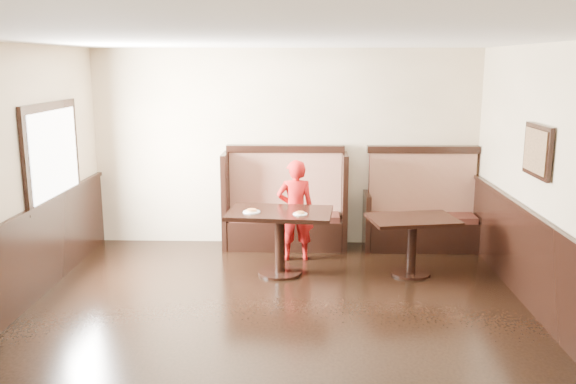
{
  "coord_description": "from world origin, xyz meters",
  "views": [
    {
      "loc": [
        0.3,
        -5.16,
        2.61
      ],
      "look_at": [
        0.07,
        2.35,
        1.0
      ],
      "focal_mm": 38.0,
      "sensor_mm": 36.0,
      "label": 1
    }
  ],
  "objects_px": {
    "booth_main": "(285,211)",
    "child": "(295,210)",
    "booth_neighbor": "(422,215)",
    "table_neighbor": "(412,232)",
    "table_main": "(280,226)"
  },
  "relations": [
    {
      "from": "booth_main",
      "to": "booth_neighbor",
      "type": "xyz_separation_m",
      "value": [
        1.95,
        -0.0,
        -0.05
      ]
    },
    {
      "from": "booth_main",
      "to": "child",
      "type": "relative_size",
      "value": 1.29
    },
    {
      "from": "table_main",
      "to": "child",
      "type": "height_order",
      "value": "child"
    },
    {
      "from": "booth_main",
      "to": "child",
      "type": "distance_m",
      "value": 0.64
    },
    {
      "from": "booth_main",
      "to": "table_neighbor",
      "type": "bearing_deg",
      "value": -35.47
    },
    {
      "from": "table_neighbor",
      "to": "child",
      "type": "xyz_separation_m",
      "value": [
        -1.46,
        0.55,
        0.13
      ]
    },
    {
      "from": "booth_main",
      "to": "child",
      "type": "height_order",
      "value": "booth_main"
    },
    {
      "from": "booth_neighbor",
      "to": "table_neighbor",
      "type": "height_order",
      "value": "booth_neighbor"
    },
    {
      "from": "table_main",
      "to": "booth_neighbor",
      "type": "bearing_deg",
      "value": 36.41
    },
    {
      "from": "table_neighbor",
      "to": "child",
      "type": "bearing_deg",
      "value": 149.19
    },
    {
      "from": "table_main",
      "to": "table_neighbor",
      "type": "distance_m",
      "value": 1.64
    },
    {
      "from": "booth_main",
      "to": "booth_neighbor",
      "type": "bearing_deg",
      "value": -0.05
    },
    {
      "from": "booth_neighbor",
      "to": "table_main",
      "type": "relative_size",
      "value": 1.23
    },
    {
      "from": "booth_main",
      "to": "table_neighbor",
      "type": "height_order",
      "value": "booth_main"
    },
    {
      "from": "booth_neighbor",
      "to": "child",
      "type": "bearing_deg",
      "value": -161.52
    }
  ]
}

